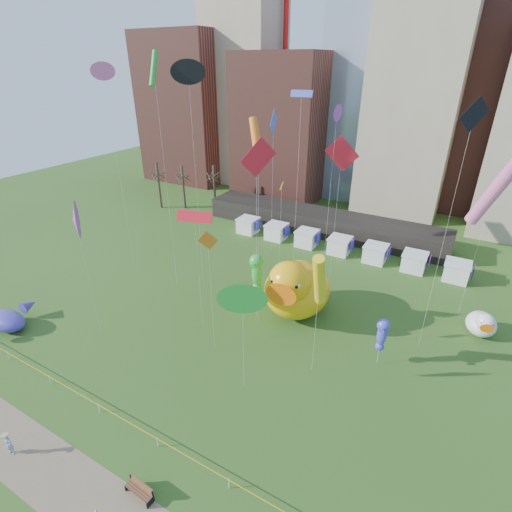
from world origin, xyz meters
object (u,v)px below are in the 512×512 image
Objects in this scene: seahorse_green at (257,270)px; seahorse_purple at (382,332)px; big_duck at (296,288)px; whale_inflatable at (8,319)px; woman at (9,445)px; park_bench at (140,489)px; small_duck at (482,324)px.

seahorse_green reaches higher than seahorse_purple.
big_duck reaches higher than seahorse_green.
whale_inflatable is at bearing -163.65° from seahorse_purple.
park_bench is at bearing -1.83° from woman.
seahorse_green is at bearing 61.33° from woman.
seahorse_green is at bearing 35.80° from whale_inflatable.
big_duck is at bearing 156.60° from seahorse_purple.
whale_inflatable reaches higher than woman.
woman is (14.26, -8.28, -0.07)m from whale_inflatable.
big_duck is 4.69× the size of park_bench.
park_bench is at bearing -16.46° from whale_inflatable.
whale_inflatable is 24.85m from park_bench.
park_bench is (-17.72, -28.40, -0.77)m from small_duck.
seahorse_purple is 2.33× the size of park_bench.
woman is (-27.58, -30.74, -0.43)m from small_duck.
big_duck is at bearing -171.92° from small_duck.
seahorse_green is at bearing -173.93° from small_duck.
small_duck is 41.30m from woman.
small_duck is 0.64× the size of whale_inflatable.
small_duck is at bearing 32.90° from woman.
seahorse_purple is at bearing -22.77° from seahorse_green.
seahorse_purple is at bearing 66.41° from park_bench.
seahorse_green reaches higher than small_duck.
small_duck is at bearing 44.36° from seahorse_purple.
seahorse_green reaches higher than park_bench.
big_duck is 5.44× the size of woman.
whale_inflatable is at bearing 169.77° from park_bench.
seahorse_purple reaches higher than whale_inflatable.
whale_inflatable is 3.53× the size of woman.
seahorse_purple is 29.40m from woman.
small_duck is 2.27× the size of woman.
seahorse_green is 14.24m from seahorse_purple.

